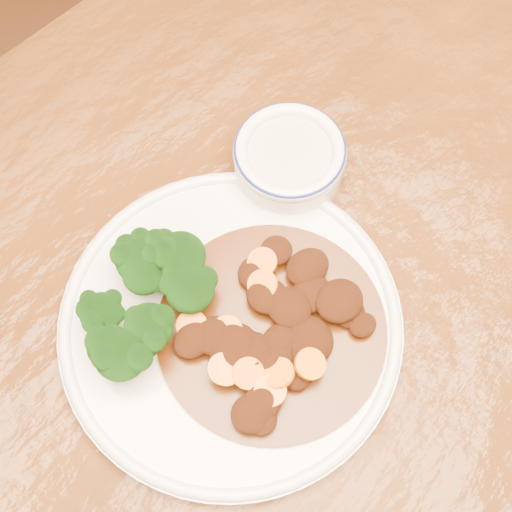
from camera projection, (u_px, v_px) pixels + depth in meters
ground at (293, 442)px, 1.34m from camera, size 4.00×4.00×0.00m
dining_table at (324, 335)px, 0.73m from camera, size 1.58×1.05×0.75m
dinner_plate at (231, 324)px, 0.64m from camera, size 0.31×0.31×0.02m
broccoli_florets at (150, 295)px, 0.61m from camera, size 0.14×0.11×0.05m
mince_stew at (275, 328)px, 0.62m from camera, size 0.21×0.21×0.03m
dip_bowl at (289, 159)px, 0.69m from camera, size 0.11×0.11×0.05m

